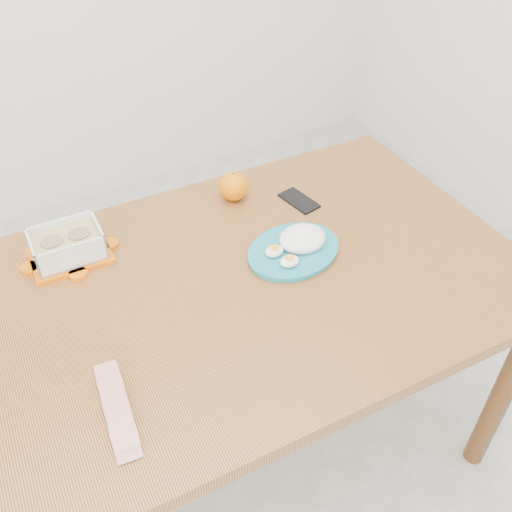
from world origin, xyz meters
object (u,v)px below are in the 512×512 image
rice_plate (297,245)px  smartphone (299,201)px  dining_table (256,299)px  food_container (68,245)px  orange_fruit (234,186)px

rice_plate → smartphone: 0.22m
rice_plate → dining_table: bearing=-179.1°
rice_plate → food_container: bearing=143.9°
orange_fruit → rice_plate: size_ratio=0.29×
dining_table → food_container: (-0.38, 0.29, 0.13)m
dining_table → rice_plate: bearing=12.1°
dining_table → rice_plate: (0.13, 0.02, 0.11)m
rice_plate → smartphone: bearing=46.6°
food_container → rice_plate: food_container is taller
dining_table → smartphone: (0.26, 0.21, 0.09)m
orange_fruit → rice_plate: (0.03, -0.29, -0.02)m
orange_fruit → smartphone: (0.15, -0.11, -0.04)m
orange_fruit → smartphone: bearing=-34.4°
dining_table → orange_fruit: 0.35m
dining_table → food_container: size_ratio=6.77×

